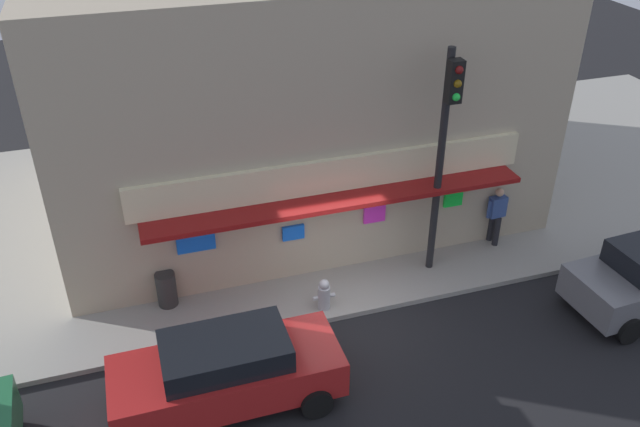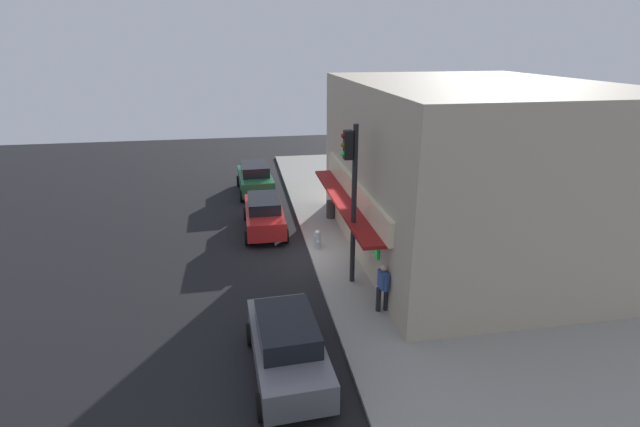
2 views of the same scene
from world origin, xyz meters
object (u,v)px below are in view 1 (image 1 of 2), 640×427
Objects in this scene: traffic_light at (445,138)px; pedestrian at (496,213)px; parked_car_red at (227,371)px; trash_can at (167,289)px; fire_hydrant at (324,295)px.

traffic_light reaches higher than pedestrian.
trash_can is at bearing 103.65° from parked_car_red.
pedestrian is 0.37× the size of parked_car_red.
fire_hydrant is at bearing -167.97° from traffic_light.
fire_hydrant is 5.35m from pedestrian.
parked_car_red is (0.81, -3.32, 0.28)m from trash_can.
traffic_light is at bearing -164.39° from pedestrian.
fire_hydrant is at bearing -19.92° from trash_can.
pedestrian is (8.63, -0.01, 0.48)m from trash_can.
pedestrian is (5.18, 1.24, 0.53)m from fire_hydrant.
pedestrian is (2.10, 0.59, -2.71)m from traffic_light.
fire_hydrant is 3.37m from parked_car_red.
fire_hydrant is 0.18× the size of parked_car_red.
parked_car_red is at bearing -76.35° from trash_can.
parked_car_red is (-2.64, -2.07, 0.33)m from fire_hydrant.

